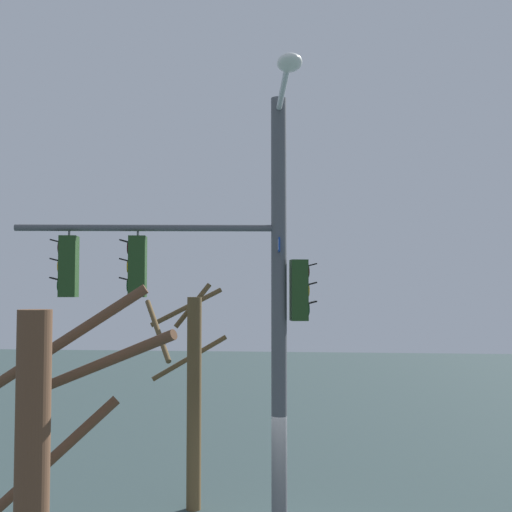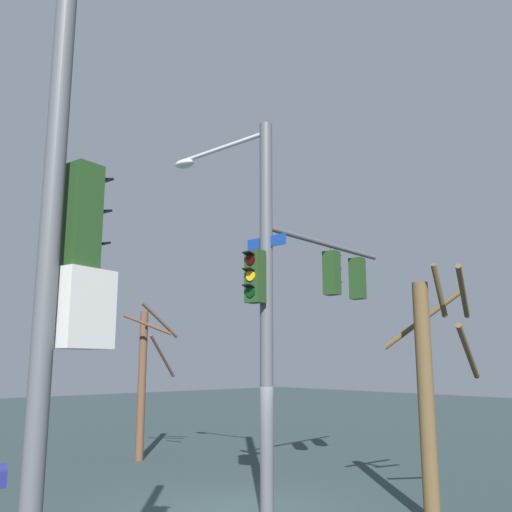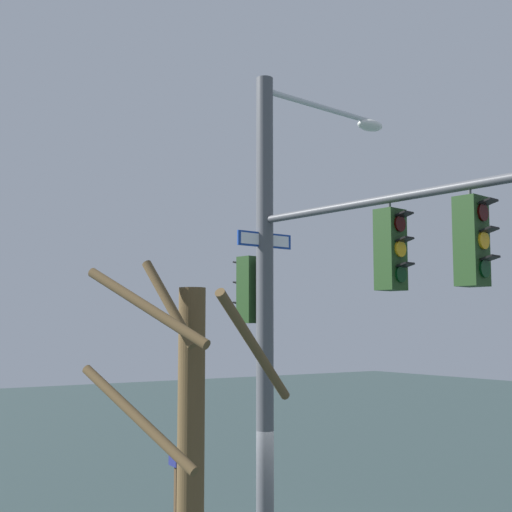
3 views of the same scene
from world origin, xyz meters
name	(u,v)px [view 3 (image 3 of 3)]	position (x,y,z in m)	size (l,w,h in m)	color
main_signal_pole_assembly	(305,286)	(1.01, -0.24, 4.77)	(5.43, 3.56, 8.27)	#4C4F54
mailbox	(177,463)	(-4.72, 0.57, 1.11)	(0.46, 0.28, 1.41)	#4C3823
bare_tree_behind_pole	(189,466)	(2.35, -2.97, 2.55)	(1.79, 2.34, 4.92)	brown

